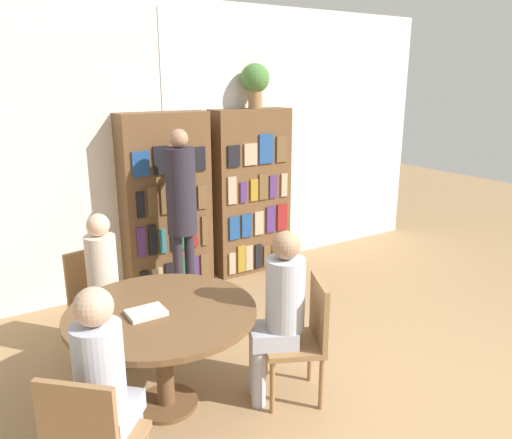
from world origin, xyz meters
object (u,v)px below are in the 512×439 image
(bookshelf_left, at_px, (166,204))
(flower_vase, at_px, (255,81))
(seated_reader_right, at_px, (279,306))
(bookshelf_right, at_px, (251,192))
(librarian_standing, at_px, (181,202))
(chair_left_side, at_px, (97,298))
(chair_far_side, at_px, (304,334))
(seated_reader_back, at_px, (105,382))
(reading_table, at_px, (162,325))
(seated_reader_left, at_px, (106,282))

(bookshelf_left, distance_m, flower_vase, 1.67)
(bookshelf_left, xyz_separation_m, seated_reader_right, (-0.12, -2.25, -0.23))
(flower_vase, relative_size, seated_reader_right, 0.39)
(bookshelf_right, distance_m, librarian_standing, 1.21)
(chair_left_side, bearing_deg, bookshelf_left, -147.66)
(bookshelf_left, bearing_deg, chair_far_side, -89.12)
(bookshelf_right, xyz_separation_m, chair_left_side, (-2.07, -0.95, -0.45))
(chair_left_side, xyz_separation_m, seated_reader_back, (-0.36, -1.53, 0.22))
(seated_reader_right, xyz_separation_m, librarian_standing, (0.08, 1.75, 0.36))
(flower_vase, bearing_deg, seated_reader_back, -135.06)
(seated_reader_back, distance_m, librarian_standing, 2.42)
(bookshelf_left, xyz_separation_m, flower_vase, (1.11, 0.00, 1.25))
(bookshelf_left, height_order, bookshelf_right, same)
(reading_table, distance_m, seated_reader_back, 0.80)
(chair_far_side, bearing_deg, reading_table, 90.00)
(bookshelf_right, relative_size, seated_reader_back, 1.51)
(flower_vase, bearing_deg, librarian_standing, -156.42)
(librarian_standing, bearing_deg, chair_left_side, -155.04)
(flower_vase, xyz_separation_m, chair_left_side, (-2.13, -0.96, -1.70))
(bookshelf_right, height_order, librarian_standing, bookshelf_right)
(flower_vase, xyz_separation_m, seated_reader_right, (-1.24, -2.26, -1.47))
(flower_vase, relative_size, chair_left_side, 0.55)
(bookshelf_right, bearing_deg, reading_table, -134.68)
(reading_table, distance_m, librarian_standing, 1.68)
(bookshelf_right, distance_m, chair_left_side, 2.32)
(bookshelf_left, height_order, chair_left_side, bookshelf_left)
(bookshelf_left, bearing_deg, seated_reader_back, -119.14)
(chair_far_side, bearing_deg, seated_reader_right, 90.00)
(bookshelf_left, distance_m, bookshelf_right, 1.05)
(bookshelf_left, relative_size, seated_reader_left, 1.54)
(seated_reader_back, bearing_deg, chair_far_side, 49.76)
(bookshelf_right, xyz_separation_m, seated_reader_right, (-1.17, -2.25, -0.23))
(chair_far_side, xyz_separation_m, seated_reader_right, (-0.16, 0.08, 0.22))
(seated_reader_back, bearing_deg, seated_reader_right, 53.94)
(seated_reader_right, bearing_deg, librarian_standing, 22.79)
(bookshelf_right, distance_m, seated_reader_back, 3.49)
(chair_far_side, height_order, seated_reader_right, seated_reader_right)
(chair_far_side, distance_m, librarian_standing, 1.92)
(flower_vase, bearing_deg, reading_table, -135.57)
(flower_vase, height_order, seated_reader_back, flower_vase)
(seated_reader_back, height_order, librarian_standing, librarian_standing)
(librarian_standing, bearing_deg, seated_reader_left, -145.97)
(chair_left_side, relative_size, seated_reader_left, 0.72)
(seated_reader_left, bearing_deg, seated_reader_right, 117.13)
(chair_left_side, distance_m, seated_reader_right, 1.59)
(seated_reader_right, bearing_deg, chair_far_side, -90.00)
(seated_reader_right, height_order, seated_reader_back, seated_reader_back)
(chair_far_side, bearing_deg, chair_left_side, 63.00)
(chair_far_side, distance_m, seated_reader_left, 1.58)
(bookshelf_left, height_order, seated_reader_back, bookshelf_left)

